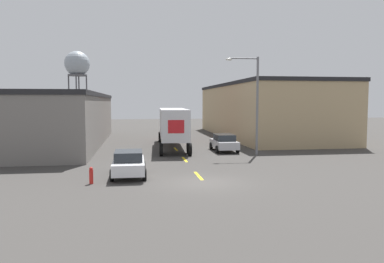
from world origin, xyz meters
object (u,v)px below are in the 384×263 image
parked_car_right_mid (224,142)px  street_lamp (254,98)px  water_tower (77,65)px  fire_hydrant (91,176)px  parked_car_left_near (129,163)px  semi_truck (172,124)px

parked_car_right_mid → street_lamp: bearing=-54.5°
water_tower → fire_hydrant: bearing=-81.0°
parked_car_left_near → semi_truck: bearing=74.1°
parked_car_right_mid → water_tower: 51.72m
parked_car_right_mid → street_lamp: (1.91, -2.68, 4.05)m
semi_truck → fire_hydrant: bearing=-107.8°
street_lamp → semi_truck: bearing=134.8°
water_tower → fire_hydrant: water_tower is taller
parked_car_right_mid → fire_hydrant: size_ratio=4.63×
water_tower → parked_car_left_near: bearing=-78.8°
parked_car_left_near → fire_hydrant: bearing=-138.2°
street_lamp → fire_hydrant: 16.44m
parked_car_left_near → fire_hydrant: 2.75m
water_tower → fire_hydrant: 60.70m
parked_car_left_near → fire_hydrant: size_ratio=4.63×
semi_truck → parked_car_right_mid: semi_truck is taller
water_tower → fire_hydrant: (9.29, -58.84, -11.68)m
fire_hydrant → parked_car_left_near: bearing=41.8°
semi_truck → fire_hydrant: 17.37m
parked_car_right_mid → parked_car_left_near: bearing=-128.8°
semi_truck → parked_car_left_near: 14.98m
parked_car_left_near → parked_car_right_mid: size_ratio=1.00×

